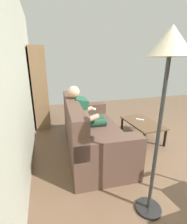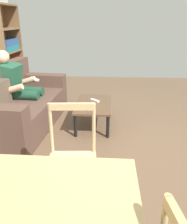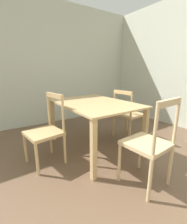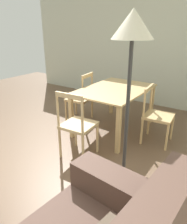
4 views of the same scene
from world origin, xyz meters
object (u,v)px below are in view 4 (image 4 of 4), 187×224
(dining_chair_near_wall, at_px, (157,116))
(dining_chair_facing_couch, at_px, (77,125))
(dining_table, at_px, (115,94))
(dining_chair_by_doorway, at_px, (80,98))
(floor_lamp, at_px, (132,46))

(dining_chair_near_wall, xyz_separation_m, dining_chair_facing_couch, (1.02, -0.75, 0.03))
(dining_table, relative_size, dining_chair_by_doorway, 1.50)
(dining_chair_by_doorway, relative_size, floor_lamp, 0.50)
(dining_table, relative_size, floor_lamp, 0.75)
(dining_chair_facing_couch, xyz_separation_m, dining_chair_by_doorway, (-1.03, -0.75, -0.03))
(dining_chair_facing_couch, relative_size, dining_chair_by_doorway, 1.04)
(dining_chair_near_wall, xyz_separation_m, dining_chair_by_doorway, (-0.01, -1.50, -0.00))
(dining_table, height_order, floor_lamp, floor_lamp)
(floor_lamp, bearing_deg, dining_chair_by_doorway, -129.36)
(dining_table, distance_m, floor_lamp, 1.83)
(dining_chair_by_doorway, xyz_separation_m, floor_lamp, (1.33, 1.62, 1.13))
(dining_chair_facing_couch, bearing_deg, dining_chair_near_wall, 143.79)
(dining_table, xyz_separation_m, dining_chair_near_wall, (0.00, 0.75, -0.21))
(dining_chair_near_wall, height_order, dining_chair_by_doorway, dining_chair_by_doorway)
(dining_chair_facing_couch, bearing_deg, dining_chair_by_doorway, -143.86)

